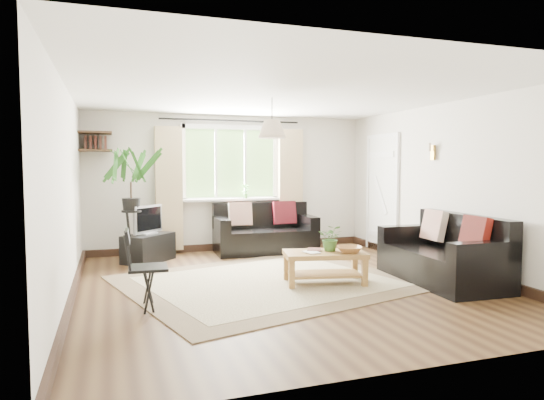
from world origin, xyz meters
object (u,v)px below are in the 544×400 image
object	(u,v)px
sofa_back	(265,229)
palm_stand	(131,206)
tv_stand	(148,248)
folding_chair	(148,269)
sofa_right	(441,250)
coffee_table	(325,268)

from	to	relation	value
sofa_back	palm_stand	size ratio (longest dim) A/B	0.96
sofa_back	tv_stand	size ratio (longest dim) A/B	2.13
folding_chair	sofa_back	bearing A→B (deg)	-35.23
sofa_back	tv_stand	world-z (taller)	sofa_back
sofa_back	sofa_right	distance (m)	3.17
sofa_right	palm_stand	bearing A→B (deg)	-121.16
coffee_table	tv_stand	size ratio (longest dim) A/B	1.26
folding_chair	palm_stand	bearing A→B (deg)	3.97
sofa_back	tv_stand	xyz separation A→B (m)	(-1.99, -0.19, -0.19)
sofa_right	palm_stand	xyz separation A→B (m)	(-3.74, 2.48, 0.48)
sofa_right	folding_chair	size ratio (longest dim) A/B	2.09
palm_stand	folding_chair	distance (m)	2.54
sofa_back	palm_stand	world-z (taller)	palm_stand
tv_stand	palm_stand	bearing A→B (deg)	158.96
tv_stand	palm_stand	world-z (taller)	palm_stand
sofa_right	tv_stand	xyz separation A→B (m)	(-3.49, 2.60, -0.20)
sofa_right	tv_stand	bearing A→B (deg)	-124.25
sofa_right	folding_chair	bearing A→B (deg)	-87.37
sofa_right	palm_stand	distance (m)	4.51
palm_stand	sofa_right	bearing A→B (deg)	-33.54
palm_stand	coffee_table	bearing A→B (deg)	-42.83
coffee_table	folding_chair	xyz separation A→B (m)	(-2.21, -0.40, 0.22)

